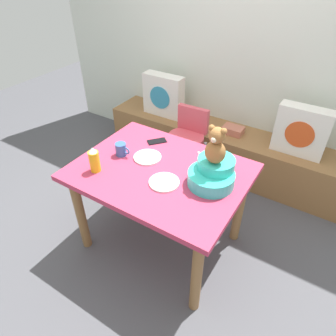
% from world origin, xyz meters
% --- Properties ---
extents(ground_plane, '(8.00, 8.00, 0.00)m').
position_xyz_m(ground_plane, '(0.00, 0.00, 0.00)').
color(ground_plane, '#4C4C51').
extents(back_wall, '(4.40, 0.10, 2.60)m').
position_xyz_m(back_wall, '(0.00, 1.46, 1.30)').
color(back_wall, silver).
rests_on(back_wall, ground_plane).
extents(window_bench, '(2.60, 0.44, 0.46)m').
position_xyz_m(window_bench, '(0.00, 1.19, 0.23)').
color(window_bench, olive).
rests_on(window_bench, ground_plane).
extents(pillow_floral_left, '(0.44, 0.15, 0.44)m').
position_xyz_m(pillow_floral_left, '(-0.73, 1.17, 0.68)').
color(pillow_floral_left, white).
rests_on(pillow_floral_left, window_bench).
extents(pillow_floral_right, '(0.44, 0.15, 0.44)m').
position_xyz_m(pillow_floral_right, '(0.69, 1.17, 0.68)').
color(pillow_floral_right, white).
rests_on(pillow_floral_right, window_bench).
extents(book_stack, '(0.20, 0.14, 0.07)m').
position_xyz_m(book_stack, '(0.07, 1.19, 0.49)').
color(book_stack, '#BF6C55').
rests_on(book_stack, window_bench).
extents(dining_table, '(1.17, 0.89, 0.74)m').
position_xyz_m(dining_table, '(0.00, 0.00, 0.63)').
color(dining_table, '#B73351').
rests_on(dining_table, ground_plane).
extents(highchair, '(0.34, 0.45, 0.79)m').
position_xyz_m(highchair, '(-0.21, 0.76, 0.52)').
color(highchair, '#D84C59').
rests_on(highchair, ground_plane).
extents(infant_seat_teal, '(0.30, 0.33, 0.16)m').
position_xyz_m(infant_seat_teal, '(0.36, 0.07, 0.81)').
color(infant_seat_teal, '#32C6B7').
rests_on(infant_seat_teal, dining_table).
extents(teddy_bear, '(0.13, 0.12, 0.25)m').
position_xyz_m(teddy_bear, '(0.36, 0.07, 1.02)').
color(teddy_bear, '#996434').
rests_on(teddy_bear, infant_seat_teal).
extents(ketchup_bottle, '(0.07, 0.07, 0.18)m').
position_xyz_m(ketchup_bottle, '(-0.37, -0.24, 0.83)').
color(ketchup_bottle, gold).
rests_on(ketchup_bottle, dining_table).
extents(coffee_mug, '(0.12, 0.08, 0.09)m').
position_xyz_m(coffee_mug, '(-0.34, 0.00, 0.79)').
color(coffee_mug, '#335999').
rests_on(coffee_mug, dining_table).
extents(dinner_plate_near, '(0.20, 0.20, 0.01)m').
position_xyz_m(dinner_plate_near, '(-0.16, 0.07, 0.75)').
color(dinner_plate_near, white).
rests_on(dinner_plate_near, dining_table).
extents(dinner_plate_far, '(0.20, 0.20, 0.01)m').
position_xyz_m(dinner_plate_far, '(0.10, -0.11, 0.75)').
color(dinner_plate_far, white).
rests_on(dinner_plate_far, dining_table).
extents(cell_phone, '(0.15, 0.16, 0.01)m').
position_xyz_m(cell_phone, '(-0.22, 0.29, 0.74)').
color(cell_phone, black).
rests_on(cell_phone, dining_table).
extents(table_fork, '(0.14, 0.12, 0.01)m').
position_xyz_m(table_fork, '(0.19, 0.28, 0.74)').
color(table_fork, silver).
rests_on(table_fork, dining_table).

